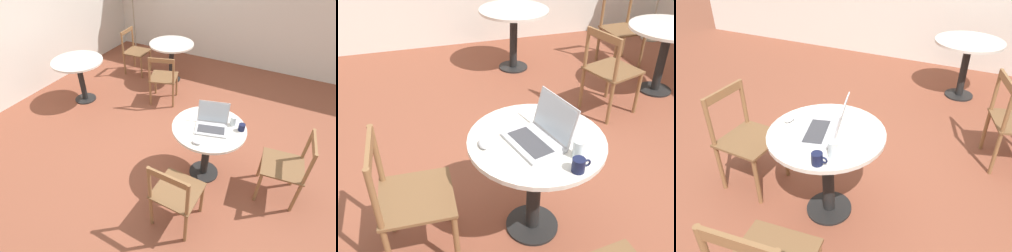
# 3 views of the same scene
# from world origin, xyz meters

# --- Properties ---
(ground_plane) EXTENTS (16.00, 16.00, 0.00)m
(ground_plane) POSITION_xyz_m (0.00, 0.00, 0.00)
(ground_plane) COLOR brown
(cafe_table_near) EXTENTS (0.83, 0.83, 0.75)m
(cafe_table_near) POSITION_xyz_m (-0.13, -0.33, 0.59)
(cafe_table_near) COLOR black
(cafe_table_near) RESTS_ON ground_plane
(cafe_table_far) EXTENTS (0.83, 0.83, 0.75)m
(cafe_table_far) POSITION_xyz_m (0.50, 2.21, 0.59)
(cafe_table_far) COLOR black
(cafe_table_far) RESTS_ON ground_plane
(chair_near_left) EXTENTS (0.45, 0.45, 0.88)m
(chair_near_left) POSITION_xyz_m (-0.91, -0.30, 0.45)
(chair_near_left) COLOR brown
(chair_near_left) RESTS_ON ground_plane
(laptop) EXTENTS (0.38, 0.41, 0.25)m
(laptop) POSITION_xyz_m (-0.12, -0.35, 0.80)
(laptop) COLOR #B7B7BC
(laptop) RESTS_ON cafe_table_near
(mouse) EXTENTS (0.06, 0.10, 0.03)m
(mouse) POSITION_xyz_m (-0.45, -0.31, 0.76)
(mouse) COLOR #B7B7BC
(mouse) RESTS_ON cafe_table_near
(mug) EXTENTS (0.11, 0.07, 0.08)m
(mug) POSITION_xyz_m (-0.02, -0.66, 0.79)
(mug) COLOR #141938
(mug) RESTS_ON cafe_table_near
(drinking_glass) EXTENTS (0.07, 0.07, 0.11)m
(drinking_glass) POSITION_xyz_m (0.03, -0.55, 0.80)
(drinking_glass) COLOR silver
(drinking_glass) RESTS_ON cafe_table_near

